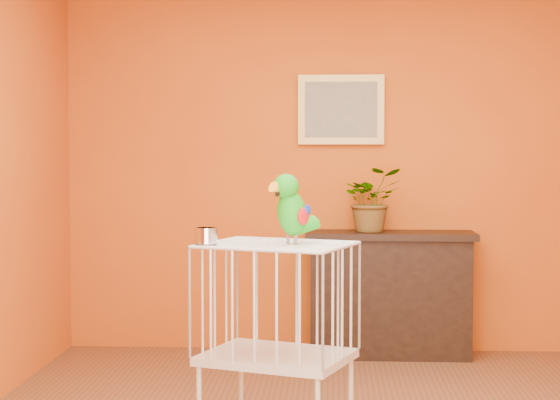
{
  "coord_description": "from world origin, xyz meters",
  "views": [
    {
      "loc": [
        -0.06,
        -4.55,
        1.45
      ],
      "look_at": [
        -0.31,
        -0.15,
        1.22
      ],
      "focal_mm": 60.0,
      "sensor_mm": 36.0,
      "label": 1
    }
  ],
  "objects": [
    {
      "name": "framed_picture",
      "position": [
        0.0,
        2.22,
        1.75
      ],
      "size": [
        0.62,
        0.04,
        0.5
      ],
      "color": "#B0863E",
      "rests_on": "room_shell"
    },
    {
      "name": "potted_plant",
      "position": [
        0.22,
        1.98,
        1.06
      ],
      "size": [
        0.49,
        0.53,
        0.35
      ],
      "primitive_type": "imported",
      "rotation": [
        0.0,
        0.0,
        0.21
      ],
      "color": "#26722D",
      "rests_on": "console_cabinet"
    },
    {
      "name": "parrot",
      "position": [
        -0.25,
        -0.19,
        1.18
      ],
      "size": [
        0.25,
        0.26,
        0.33
      ],
      "rotation": [
        0.0,
        0.0,
        -0.78
      ],
      "color": "#59544C",
      "rests_on": "birdcage"
    },
    {
      "name": "room_shell",
      "position": [
        0.0,
        0.0,
        1.58
      ],
      "size": [
        4.5,
        4.5,
        4.5
      ],
      "color": "#CB5B13",
      "rests_on": "ground"
    },
    {
      "name": "feed_cup",
      "position": [
        -0.65,
        -0.23,
        1.06
      ],
      "size": [
        0.11,
        0.11,
        0.07
      ],
      "primitive_type": "cylinder",
      "color": "silver",
      "rests_on": "birdcage"
    },
    {
      "name": "birdcage",
      "position": [
        -0.32,
        -0.17,
        0.53
      ],
      "size": [
        0.79,
        0.7,
        1.01
      ],
      "rotation": [
        0.0,
        0.0,
        -0.35
      ],
      "color": "silver",
      "rests_on": "ground"
    },
    {
      "name": "console_cabinet",
      "position": [
        0.35,
        2.04,
        0.44
      ],
      "size": [
        1.19,
        0.43,
        0.88
      ],
      "color": "black",
      "rests_on": "ground"
    }
  ]
}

